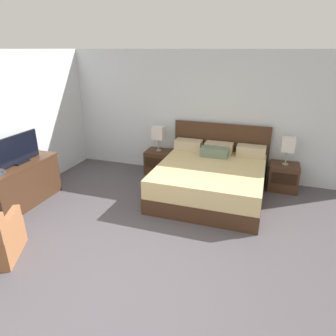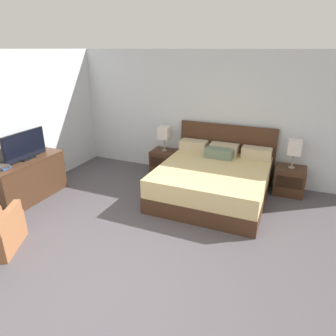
{
  "view_description": "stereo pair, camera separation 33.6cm",
  "coord_description": "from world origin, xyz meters",
  "views": [
    {
      "loc": [
        1.39,
        -2.09,
        2.53
      ],
      "look_at": [
        -0.04,
        2.12,
        0.75
      ],
      "focal_mm": 32.0,
      "sensor_mm": 36.0,
      "label": 1
    },
    {
      "loc": [
        1.7,
        -1.97,
        2.53
      ],
      "look_at": [
        -0.04,
        2.12,
        0.75
      ],
      "focal_mm": 32.0,
      "sensor_mm": 36.0,
      "label": 2
    }
  ],
  "objects": [
    {
      "name": "nightstand_right",
      "position": [
        1.79,
        3.57,
        0.25
      ],
      "size": [
        0.53,
        0.45,
        0.51
      ],
      "color": "#422819",
      "rests_on": "ground"
    },
    {
      "name": "nightstand_left",
      "position": [
        -0.74,
        3.57,
        0.25
      ],
      "size": [
        0.53,
        0.45,
        0.51
      ],
      "color": "#422819",
      "rests_on": "ground"
    },
    {
      "name": "tv",
      "position": [
        -2.47,
        1.56,
        0.98
      ],
      "size": [
        0.18,
        0.86,
        0.48
      ],
      "color": "black",
      "rests_on": "dresser"
    },
    {
      "name": "bed",
      "position": [
        0.53,
        2.87,
        0.33
      ],
      "size": [
        1.92,
        2.0,
        1.14
      ],
      "color": "#422819",
      "rests_on": "ground"
    },
    {
      "name": "book_red_cover",
      "position": [
        -2.48,
        1.06,
        0.76
      ],
      "size": [
        0.25,
        0.2,
        0.03
      ],
      "primitive_type": "cube",
      "rotation": [
        0.0,
        0.0,
        0.13
      ],
      "color": "#234C8E",
      "rests_on": "dresser"
    },
    {
      "name": "wall_left",
      "position": [
        -2.77,
        1.63,
        1.26
      ],
      "size": [
        0.06,
        5.65,
        2.52
      ],
      "primitive_type": "cube",
      "color": "silver",
      "rests_on": "ground"
    },
    {
      "name": "book_blue_cover",
      "position": [
        -2.46,
        1.06,
        0.79
      ],
      "size": [
        0.23,
        0.19,
        0.03
      ],
      "primitive_type": "cube",
      "rotation": [
        0.0,
        0.0,
        -0.16
      ],
      "color": "#383333",
      "rests_on": "book_red_cover"
    },
    {
      "name": "table_lamp_right",
      "position": [
        1.79,
        3.57,
        0.89
      ],
      "size": [
        0.23,
        0.23,
        0.52
      ],
      "color": "gray",
      "rests_on": "nightstand_right"
    },
    {
      "name": "ground_plane",
      "position": [
        0.0,
        0.0,
        0.0
      ],
      "size": [
        11.56,
        11.56,
        0.0
      ],
      "primitive_type": "plane",
      "color": "#4C474C"
    },
    {
      "name": "wall_back",
      "position": [
        0.0,
        3.88,
        1.26
      ],
      "size": [
        6.69,
        0.06,
        2.52
      ],
      "primitive_type": "cube",
      "color": "silver",
      "rests_on": "ground"
    },
    {
      "name": "table_lamp_left",
      "position": [
        -0.74,
        3.57,
        0.89
      ],
      "size": [
        0.23,
        0.23,
        0.52
      ],
      "color": "gray",
      "rests_on": "nightstand_left"
    },
    {
      "name": "dresser",
      "position": [
        -2.47,
        1.5,
        0.39
      ],
      "size": [
        0.5,
        1.39,
        0.75
      ],
      "color": "#422819",
      "rests_on": "ground"
    }
  ]
}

